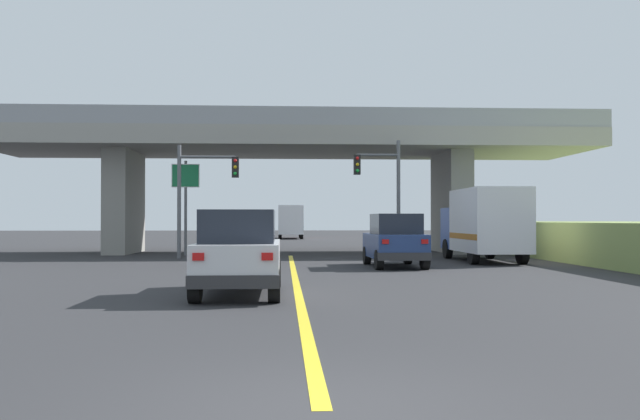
# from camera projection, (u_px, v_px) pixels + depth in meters

# --- Properties ---
(ground) EXTENTS (160.00, 160.00, 0.00)m
(ground) POSITION_uv_depth(u_px,v_px,m) (290.00, 253.00, 37.60)
(ground) COLOR #2B2B2D
(overpass_bridge) EXTENTS (32.08, 8.33, 7.34)m
(overpass_bridge) POSITION_uv_depth(u_px,v_px,m) (290.00, 155.00, 37.67)
(overpass_bridge) COLOR gray
(overpass_bridge) RESTS_ON ground
(lane_divider_stripe) EXTENTS (0.20, 28.08, 0.01)m
(lane_divider_stripe) POSITION_uv_depth(u_px,v_px,m) (295.00, 280.00, 20.46)
(lane_divider_stripe) COLOR yellow
(lane_divider_stripe) RESTS_ON ground
(suv_lead) EXTENTS (1.95, 4.63, 2.02)m
(suv_lead) POSITION_uv_depth(u_px,v_px,m) (240.00, 252.00, 16.46)
(suv_lead) COLOR silver
(suv_lead) RESTS_ON ground
(suv_crossing) EXTENTS (1.99, 4.29, 2.02)m
(suv_crossing) POSITION_uv_depth(u_px,v_px,m) (395.00, 240.00, 26.18)
(suv_crossing) COLOR navy
(suv_crossing) RESTS_ON ground
(box_truck) EXTENTS (2.33, 6.47, 3.10)m
(box_truck) POSITION_uv_depth(u_px,v_px,m) (484.00, 224.00, 29.58)
(box_truck) COLOR navy
(box_truck) RESTS_ON ground
(traffic_signal_nearside) EXTENTS (2.26, 0.36, 5.63)m
(traffic_signal_nearside) POSITION_uv_depth(u_px,v_px,m) (384.00, 184.00, 33.23)
(traffic_signal_nearside) COLOR #56595E
(traffic_signal_nearside) RESTS_ON ground
(traffic_signal_farside) EXTENTS (2.85, 0.36, 5.28)m
(traffic_signal_farside) POSITION_uv_depth(u_px,v_px,m) (200.00, 186.00, 32.06)
(traffic_signal_farside) COLOR #56595E
(traffic_signal_farside) RESTS_ON ground
(highway_sign) EXTENTS (1.38, 0.17, 4.75)m
(highway_sign) POSITION_uv_depth(u_px,v_px,m) (186.00, 187.00, 34.43)
(highway_sign) COLOR #56595E
(highway_sign) RESTS_ON ground
(semi_truck_distant) EXTENTS (2.33, 6.89, 3.14)m
(semi_truck_distant) POSITION_uv_depth(u_px,v_px,m) (291.00, 221.00, 65.98)
(semi_truck_distant) COLOR red
(semi_truck_distant) RESTS_ON ground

